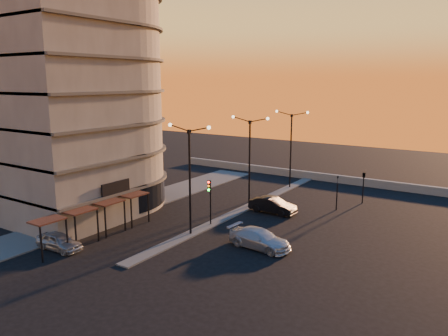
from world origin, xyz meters
TOP-DOWN VIEW (x-y plane):
  - ground at (0.00, 0.00)m, footprint 120.00×120.00m
  - sidewalk_west at (-10.50, 4.00)m, footprint 5.00×40.00m
  - median at (0.00, 10.00)m, footprint 1.20×36.00m
  - parapet at (2.00, 26.00)m, footprint 44.00×0.50m
  - building at (-14.00, 0.03)m, footprint 14.35×17.08m
  - streetlamp_near at (0.00, 0.00)m, footprint 4.32×0.32m
  - streetlamp_mid at (0.00, 10.00)m, footprint 4.32×0.32m
  - streetlamp_far at (0.00, 20.00)m, footprint 4.32×0.32m
  - traffic_light_main at (0.00, 2.87)m, footprint 0.28×0.44m
  - signal_east_a at (8.00, 14.00)m, footprint 0.13×0.16m
  - signal_east_b at (9.50, 18.00)m, footprint 0.42×1.99m
  - car_hatchback at (-6.50, -8.36)m, footprint 4.12×1.84m
  - car_sedan at (2.99, 9.54)m, footprint 4.85×1.84m
  - car_wagon at (6.40, 0.61)m, footprint 5.38×2.54m

SIDE VIEW (x-z plane):
  - ground at x=0.00m, z-range 0.00..0.00m
  - sidewalk_west at x=-10.50m, z-range 0.00..0.12m
  - median at x=0.00m, z-range 0.00..0.12m
  - parapet at x=2.00m, z-range 0.00..1.00m
  - car_hatchback at x=-6.50m, z-range 0.00..1.38m
  - car_wagon at x=6.40m, z-range 0.00..1.52m
  - car_sedan at x=2.99m, z-range 0.00..1.58m
  - signal_east_a at x=8.00m, z-range 0.13..3.73m
  - traffic_light_main at x=0.00m, z-range 0.76..5.01m
  - signal_east_b at x=9.50m, z-range 1.30..4.90m
  - streetlamp_near at x=0.00m, z-range 0.84..10.35m
  - streetlamp_mid at x=0.00m, z-range 0.84..10.35m
  - streetlamp_far at x=0.00m, z-range 0.84..10.35m
  - building at x=-14.00m, z-range -0.59..24.41m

